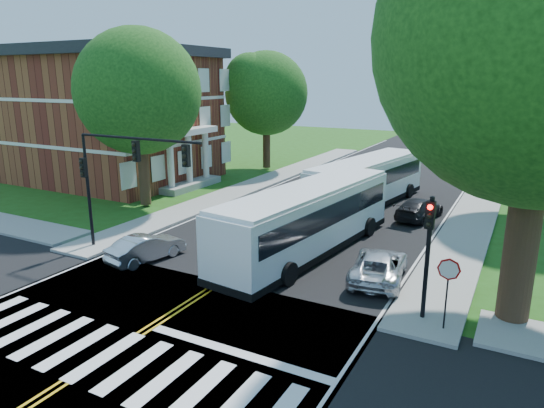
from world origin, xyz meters
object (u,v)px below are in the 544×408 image
Objects in this scene: bus_follow at (368,181)px; suv at (379,266)px; signal_ne at (428,242)px; bus_lead at (308,218)px; signal_nw at (120,167)px; dark_sedan at (419,209)px; hatchback at (146,248)px.

bus_follow reaches higher than suv.
signal_ne is 7.96m from bus_lead.
signal_nw is at bearing -179.95° from signal_ne.
signal_nw reaches higher than dark_sedan.
bus_lead is (7.61, 4.53, -2.62)m from signal_nw.
signal_ne is at bearing 112.78° from dark_sedan.
signal_ne reaches higher than hatchback.
signal_ne is at bearing -167.84° from hatchback.
signal_nw is 12.57m from suv.
dark_sedan is at bearing -105.58° from bus_lead.
bus_follow is (7.44, 14.68, -2.68)m from signal_nw.
signal_nw reaches higher than bus_lead.
dark_sedan is (-0.44, 10.28, 0.00)m from suv.
signal_ne is 0.34× the size of bus_lead.
signal_ne is at bearing 121.84° from suv.
bus_lead is 7.85m from hatchback.
dark_sedan is at bearing 102.23° from signal_ne.
bus_lead is at bearing -30.37° from suv.
signal_nw is 1.62× the size of signal_ne.
suv reaches higher than hatchback.
suv is 10.29m from dark_sedan.
hatchback is at bearing 76.74° from bus_follow.
suv is (-2.41, 2.87, -2.32)m from signal_ne.
signal_nw is 1.64× the size of dark_sedan.
bus_lead is 4.50m from suv.
signal_ne is 0.35× the size of bus_follow.
signal_nw reaches higher than bus_follow.
suv is at bearing 129.99° from signal_ne.
bus_follow is 15.98m from hatchback.
hatchback is at bearing 7.80° from suv.
hatchback is 10.71m from suv.
signal_ne reaches higher than dark_sedan.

